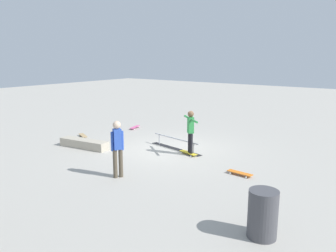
{
  "coord_description": "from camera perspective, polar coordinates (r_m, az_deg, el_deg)",
  "views": [
    {
      "loc": [
        -7.3,
        10.1,
        3.56
      ],
      "look_at": [
        -0.1,
        0.27,
        1.0
      ],
      "focal_mm": 35.91,
      "sensor_mm": 36.0,
      "label": 1
    }
  ],
  "objects": [
    {
      "name": "trash_bin",
      "position": [
        7.1,
        15.79,
        -14.2
      ],
      "size": [
        0.59,
        0.59,
        0.99
      ],
      "primitive_type": "cylinder",
      "color": "#47474C",
      "rests_on": "ground_plane"
    },
    {
      "name": "grind_rail",
      "position": [
        13.03,
        1.3,
        -3.11
      ],
      "size": [
        2.57,
        0.74,
        0.44
      ],
      "rotation": [
        0.0,
        0.0,
        -0.2
      ],
      "color": "black",
      "rests_on": "ground_plane"
    },
    {
      "name": "ground_plane",
      "position": [
        12.96,
        0.37,
        -4.08
      ],
      "size": [
        60.0,
        60.0,
        0.0
      ],
      "primitive_type": "plane",
      "color": "#ADA89E"
    },
    {
      "name": "bystander_blue_shirt",
      "position": [
        9.96,
        -8.58,
        -3.36
      ],
      "size": [
        0.29,
        0.37,
        1.71
      ],
      "rotation": [
        0.0,
        0.0,
        4.18
      ],
      "color": "brown",
      "rests_on": "ground_plane"
    },
    {
      "name": "skate_ledge",
      "position": [
        13.62,
        -14.06,
        -2.93
      ],
      "size": [
        2.17,
        0.76,
        0.33
      ],
      "primitive_type": "cube",
      "rotation": [
        0.0,
        0.0,
        0.13
      ],
      "color": "#B2A893",
      "rests_on": "ground_plane"
    },
    {
      "name": "loose_skateboard_orange",
      "position": [
        10.5,
        12.11,
        -7.8
      ],
      "size": [
        0.81,
        0.31,
        0.09
      ],
      "rotation": [
        0.0,
        0.0,
        6.19
      ],
      "color": "orange",
      "rests_on": "ground_plane"
    },
    {
      "name": "loose_skateboard_natural",
      "position": [
        15.44,
        -14.23,
        -1.56
      ],
      "size": [
        0.81,
        0.52,
        0.09
      ],
      "rotation": [
        0.0,
        0.0,
        2.7
      ],
      "color": "tan",
      "rests_on": "ground_plane"
    },
    {
      "name": "skateboard_main",
      "position": [
        12.35,
        3.48,
        -4.56
      ],
      "size": [
        0.82,
        0.43,
        0.09
      ],
      "rotation": [
        0.0,
        0.0,
        5.98
      ],
      "color": "yellow",
      "rests_on": "ground_plane"
    },
    {
      "name": "loose_skateboard_pink",
      "position": [
        16.77,
        -5.64,
        -0.19
      ],
      "size": [
        0.4,
        0.82,
        0.09
      ],
      "rotation": [
        0.0,
        0.0,
        4.97
      ],
      "color": "#E05993",
      "rests_on": "ground_plane"
    },
    {
      "name": "skater_main",
      "position": [
        12.09,
        3.85,
        -0.62
      ],
      "size": [
        1.08,
        0.88,
        1.64
      ],
      "rotation": [
        0.0,
        0.0,
        2.47
      ],
      "color": "black",
      "rests_on": "ground_plane"
    }
  ]
}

